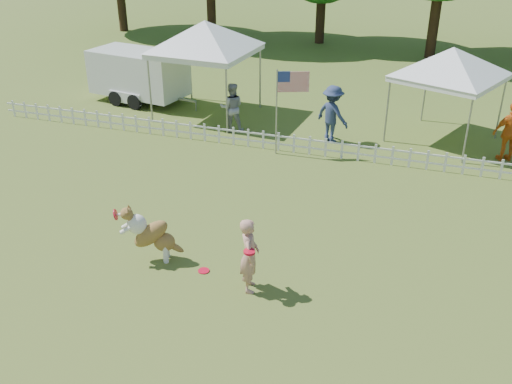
% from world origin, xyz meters
% --- Properties ---
extents(ground, '(120.00, 120.00, 0.00)m').
position_xyz_m(ground, '(0.00, 0.00, 0.00)').
color(ground, '#3F5A1C').
rests_on(ground, ground).
extents(picket_fence, '(22.00, 0.08, 0.60)m').
position_xyz_m(picket_fence, '(0.00, 7.00, 0.30)').
color(picket_fence, white).
rests_on(picket_fence, ground).
extents(handler, '(0.55, 0.67, 1.59)m').
position_xyz_m(handler, '(0.75, -0.06, 0.79)').
color(handler, tan).
rests_on(handler, ground).
extents(dog, '(1.33, 0.84, 1.30)m').
position_xyz_m(dog, '(-1.57, 0.26, 0.65)').
color(dog, brown).
rests_on(dog, ground).
extents(frisbee_on_turf, '(0.26, 0.26, 0.02)m').
position_xyz_m(frisbee_on_turf, '(-0.37, 0.19, 0.01)').
color(frisbee_on_turf, red).
rests_on(frisbee_on_turf, ground).
extents(canopy_tent_left, '(3.39, 3.39, 3.29)m').
position_xyz_m(canopy_tent_left, '(-4.18, 9.47, 1.65)').
color(canopy_tent_left, silver).
rests_on(canopy_tent_left, ground).
extents(canopy_tent_right, '(3.74, 3.74, 2.96)m').
position_xyz_m(canopy_tent_right, '(4.02, 9.57, 1.48)').
color(canopy_tent_right, silver).
rests_on(canopy_tent_right, ground).
extents(cargo_trailer, '(4.79, 2.71, 1.99)m').
position_xyz_m(cargo_trailer, '(-7.29, 10.10, 0.99)').
color(cargo_trailer, silver).
rests_on(cargo_trailer, ground).
extents(flag_pole, '(0.98, 0.46, 2.64)m').
position_xyz_m(flag_pole, '(-0.76, 6.75, 1.32)').
color(flag_pole, gray).
rests_on(flag_pole, ground).
extents(spectator_a, '(0.98, 0.87, 1.66)m').
position_xyz_m(spectator_a, '(-2.74, 8.17, 0.83)').
color(spectator_a, gray).
rests_on(spectator_a, ground).
extents(spectator_b, '(1.38, 1.19, 1.85)m').
position_xyz_m(spectator_b, '(0.65, 8.31, 0.93)').
color(spectator_b, navy).
rests_on(spectator_b, ground).
extents(spectator_c, '(1.14, 0.82, 1.80)m').
position_xyz_m(spectator_c, '(5.96, 8.47, 0.90)').
color(spectator_c, '#CD5E18').
rests_on(spectator_c, ground).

